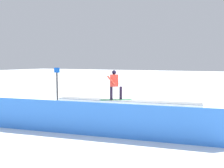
% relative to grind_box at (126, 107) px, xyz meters
% --- Properties ---
extents(ground_plane, '(120.00, 120.00, 0.00)m').
position_rel_grind_box_xyz_m(ground_plane, '(0.00, 0.00, -0.29)').
color(ground_plane, white).
extents(grind_box, '(7.22, 1.89, 0.63)m').
position_rel_grind_box_xyz_m(grind_box, '(0.00, 0.00, 0.00)').
color(grind_box, white).
rests_on(grind_box, ground_plane).
extents(snowboarder, '(1.47, 1.14, 1.50)m').
position_rel_grind_box_xyz_m(snowboarder, '(0.58, 0.13, 1.16)').
color(snowboarder, '#34844F').
rests_on(snowboarder, grind_box).
extents(safety_fence, '(10.36, 1.90, 1.17)m').
position_rel_grind_box_xyz_m(safety_fence, '(0.00, 4.29, 0.30)').
color(safety_fence, '#367DEB').
rests_on(safety_fence, ground_plane).
extents(trail_marker, '(0.40, 0.10, 2.20)m').
position_rel_grind_box_xyz_m(trail_marker, '(4.79, -0.54, 0.88)').
color(trail_marker, '#262628').
rests_on(trail_marker, ground_plane).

